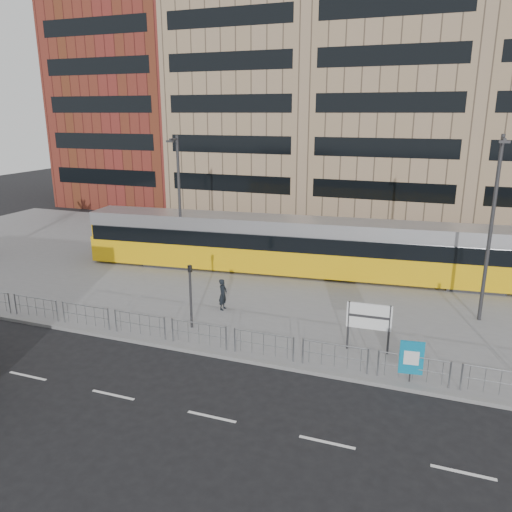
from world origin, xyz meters
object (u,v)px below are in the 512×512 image
(station_sign, at_px, (369,319))
(lamp_post_east, at_px, (492,224))
(pedestrian, at_px, (223,294))
(lamp_post_west, at_px, (179,199))
(tram, at_px, (313,247))
(ad_panel, at_px, (411,358))
(traffic_light_west, at_px, (190,288))

(station_sign, bearing_deg, lamp_post_east, 45.58)
(pedestrian, relative_size, lamp_post_east, 0.18)
(pedestrian, height_order, lamp_post_west, lamp_post_west)
(tram, distance_m, lamp_post_west, 8.93)
(tram, bearing_deg, pedestrian, -116.99)
(ad_panel, height_order, lamp_post_east, lamp_post_east)
(tram, xyz_separation_m, traffic_light_west, (-3.40, -10.03, 0.22))
(pedestrian, bearing_deg, lamp_post_west, 47.05)
(station_sign, xyz_separation_m, traffic_light_west, (-8.22, -0.36, 0.47))
(traffic_light_west, height_order, lamp_post_west, lamp_post_west)
(ad_panel, xyz_separation_m, lamp_post_west, (-14.90, 9.62, 3.65))
(tram, relative_size, lamp_post_east, 3.33)
(tram, xyz_separation_m, station_sign, (4.82, -9.67, -0.25))
(station_sign, distance_m, lamp_post_west, 15.40)
(ad_panel, distance_m, pedestrian, 10.50)
(station_sign, distance_m, ad_panel, 2.80)
(pedestrian, xyz_separation_m, lamp_post_west, (-5.30, 5.37, 3.82))
(lamp_post_west, bearing_deg, pedestrian, -45.40)
(ad_panel, bearing_deg, tram, 112.18)
(tram, height_order, lamp_post_east, lamp_post_east)
(ad_panel, height_order, lamp_post_west, lamp_post_west)
(tram, bearing_deg, lamp_post_west, -171.53)
(ad_panel, distance_m, traffic_light_west, 10.28)
(traffic_light_west, bearing_deg, pedestrian, 89.37)
(tram, height_order, lamp_post_west, lamp_post_west)
(tram, bearing_deg, ad_panel, -65.81)
(pedestrian, xyz_separation_m, traffic_light_west, (-0.50, -2.60, 1.15))
(lamp_post_east, bearing_deg, ad_panel, -111.31)
(lamp_post_west, bearing_deg, lamp_post_east, -7.45)
(station_sign, distance_m, traffic_light_west, 8.24)
(lamp_post_west, xyz_separation_m, lamp_post_east, (17.75, -2.32, 0.22))
(station_sign, relative_size, lamp_post_west, 0.25)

